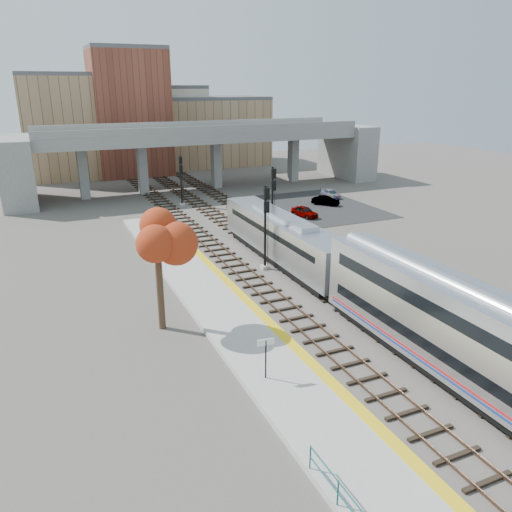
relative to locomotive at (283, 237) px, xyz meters
name	(u,v)px	position (x,y,z in m)	size (l,w,h in m)	color
ground	(342,314)	(-1.00, -11.09, -2.28)	(160.00, 160.00, 0.00)	#47423D
platform	(244,332)	(-8.25, -11.09, -2.10)	(4.50, 60.00, 0.35)	#9E9E99
yellow_strip	(271,324)	(-6.35, -11.09, -1.92)	(0.70, 60.00, 0.01)	yellow
tracks	(274,256)	(-0.07, 1.41, -2.20)	(10.70, 95.00, 0.25)	black
overpass	(202,149)	(3.92, 33.91, 3.53)	(54.00, 12.00, 9.50)	slate
buildings_far	(145,125)	(0.26, 55.48, 5.60)	(43.00, 21.00, 20.60)	#9F805C
parking_lot	(313,207)	(13.00, 16.91, -2.26)	(14.00, 18.00, 0.04)	black
locomotive	(283,237)	(0.00, 0.00, 0.00)	(3.02, 19.05, 4.10)	#A8AAB2
coach	(499,355)	(0.00, -22.61, 0.52)	(3.03, 25.00, 5.00)	#A8AAB2
signal_mast_near	(265,229)	(-2.10, -0.99, 1.29)	(0.60, 0.64, 7.15)	#9E9E99
signal_mast_mid	(273,204)	(2.00, 6.18, 1.43)	(0.60, 0.64, 7.35)	#9E9E99
signal_mast_far	(181,182)	(-2.10, 24.38, 0.75)	(0.60, 0.64, 6.37)	#9E9E99
station_sign	(266,350)	(-9.28, -16.49, -0.30)	(0.90, 0.15, 2.27)	black
tree	(157,238)	(-12.69, -8.08, 3.77)	(3.60, 3.60, 8.15)	#382619
car_a	(305,212)	(9.48, 12.92, -1.62)	(1.46, 3.64, 1.24)	#99999E
car_b	(326,201)	(14.84, 17.03, -1.66)	(1.23, 3.52, 1.16)	#99999E
car_c	(331,194)	(17.89, 20.66, -1.71)	(1.48, 3.64, 1.06)	#99999E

